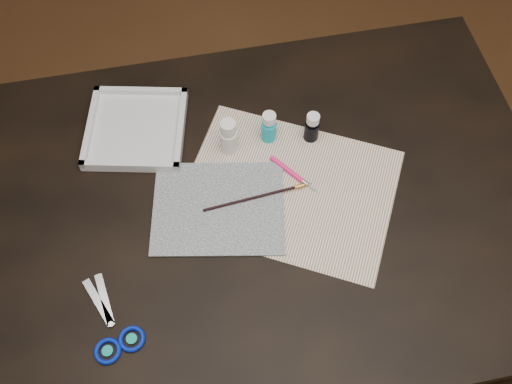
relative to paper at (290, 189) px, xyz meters
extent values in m
cube|color=#422614|center=(-0.08, -0.02, -0.76)|extent=(3.50, 3.50, 0.02)
cube|color=black|center=(-0.08, -0.02, -0.38)|extent=(1.30, 0.90, 0.75)
cube|color=white|center=(0.00, 0.00, 0.00)|extent=(0.56, 0.52, 0.00)
cube|color=black|center=(-0.16, -0.02, 0.00)|extent=(0.32, 0.28, 0.00)
cylinder|color=silver|center=(-0.11, 0.13, 0.05)|extent=(0.04, 0.04, 0.10)
cylinder|color=#10ADC0|center=(-0.02, 0.14, 0.04)|extent=(0.04, 0.04, 0.09)
cylinder|color=black|center=(0.08, 0.13, 0.04)|extent=(0.04, 0.04, 0.08)
cube|color=silver|center=(-0.32, 0.22, 0.01)|extent=(0.27, 0.27, 0.03)
camera|label=1|loc=(-0.19, -0.60, 1.09)|focal=40.00mm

